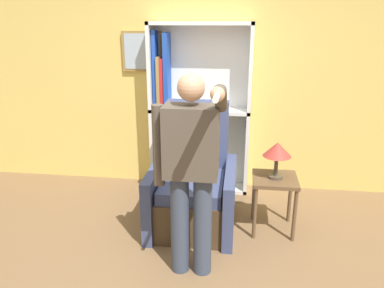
% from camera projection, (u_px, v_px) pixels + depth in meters
% --- Properties ---
extents(ground_plane, '(14.00, 14.00, 0.00)m').
position_uv_depth(ground_plane, '(178.00, 287.00, 2.97)').
color(ground_plane, brown).
extents(wall_back, '(8.00, 0.11, 2.80)m').
position_uv_depth(wall_back, '(204.00, 74.00, 4.43)').
color(wall_back, '#E0C160').
rests_on(wall_back, ground_plane).
extents(bookcase, '(1.18, 0.28, 1.99)m').
position_uv_depth(bookcase, '(188.00, 113.00, 4.45)').
color(bookcase, white).
rests_on(bookcase, ground_plane).
extents(armchair, '(0.84, 0.92, 1.23)m').
position_uv_depth(armchair, '(194.00, 190.00, 3.81)').
color(armchair, '#4C3823').
rests_on(armchair, ground_plane).
extents(person_standing, '(0.56, 0.78, 1.65)m').
position_uv_depth(person_standing, '(191.00, 167.00, 2.86)').
color(person_standing, '#384256').
rests_on(person_standing, ground_plane).
extents(side_table, '(0.42, 0.42, 0.57)m').
position_uv_depth(side_table, '(274.00, 187.00, 3.64)').
color(side_table, brown).
rests_on(side_table, ground_plane).
extents(table_lamp, '(0.27, 0.27, 0.36)m').
position_uv_depth(table_lamp, '(277.00, 151.00, 3.52)').
color(table_lamp, '#4C4233').
rests_on(table_lamp, side_table).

